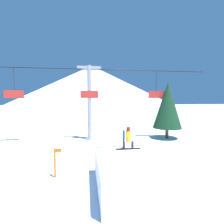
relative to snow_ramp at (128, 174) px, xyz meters
The scene contains 8 objects.
ground_plane 1.42m from the snow_ramp, 32.53° to the left, with size 220.00×220.00×0.00m, color white.
mountain_ridge 84.16m from the snow_ramp, 89.31° to the left, with size 85.33×85.33×20.97m.
snow_ramp is the anchor object (origin of this frame).
snowboarder 2.05m from the snow_ramp, 75.67° to the left, with size 1.40×0.29×1.27m.
chairlift 11.21m from the snow_ramp, 98.64° to the left, with size 25.56×0.44×7.72m.
pine_tree_near 12.33m from the snow_ramp, 55.59° to the left, with size 3.06×3.06×6.14m.
trail_marker 4.08m from the snow_ramp, 153.28° to the left, with size 0.41×0.10×1.63m.
distant_skier 9.07m from the snow_ramp, 78.88° to the left, with size 0.24×0.24×1.23m.
Camera 1 is at (-2.93, -8.49, 4.35)m, focal length 28.00 mm.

